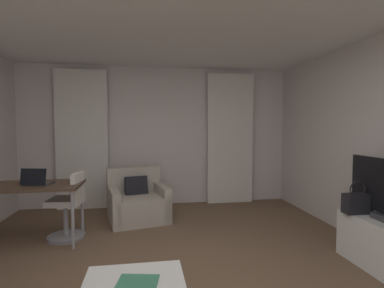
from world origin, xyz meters
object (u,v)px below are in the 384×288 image
at_px(desk_chair, 69,209).
at_px(magazine_open, 138,282).
at_px(armchair, 138,203).
at_px(handbag_primary, 357,203).
at_px(desk, 30,190).
at_px(laptop, 37,181).

bearing_deg(desk_chair, magazine_open, -64.96).
bearing_deg(magazine_open, armchair, 91.40).
distance_m(magazine_open, handbag_primary, 2.56).
distance_m(desk, laptop, 0.16).
distance_m(armchair, desk, 1.58).
xyz_separation_m(desk, desk_chair, (0.44, 0.09, -0.30)).
xyz_separation_m(desk, magazine_open, (1.39, -1.95, -0.28)).
xyz_separation_m(armchair, handbag_primary, (2.46, -1.82, 0.38)).
distance_m(armchair, laptop, 1.56).
distance_m(laptop, handbag_primary, 3.83).
xyz_separation_m(armchair, desk, (-1.32, -0.75, 0.42)).
bearing_deg(magazine_open, desk_chair, 115.04).
xyz_separation_m(desk, handbag_primary, (3.78, -1.07, -0.05)).
bearing_deg(handbag_primary, desk, 164.20).
height_order(magazine_open, handbag_primary, handbag_primary).
xyz_separation_m(desk, laptop, (0.10, -0.05, 0.11)).
xyz_separation_m(armchair, magazine_open, (0.07, -2.70, 0.15)).
distance_m(armchair, desk_chair, 1.11).
height_order(laptop, magazine_open, laptop).
height_order(armchair, laptop, laptop).
relative_size(laptop, magazine_open, 1.16).
bearing_deg(handbag_primary, laptop, 164.55).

